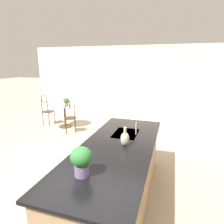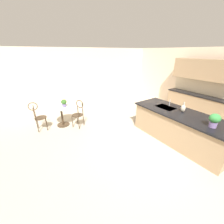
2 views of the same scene
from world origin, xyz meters
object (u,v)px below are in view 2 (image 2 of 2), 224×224
bistro_table (62,114)px  chair_near_window (78,112)px  chair_by_island (38,115)px  potted_plant_counter_far (215,120)px  potted_plant_on_table (64,103)px  vase_on_counter (183,108)px

bistro_table → chair_near_window: 0.67m
chair_by_island → potted_plant_counter_far: bearing=40.3°
chair_near_window → chair_by_island: same height
potted_plant_on_table → potted_plant_counter_far: potted_plant_counter_far is taller
vase_on_counter → chair_by_island: bearing=-130.0°
bistro_table → potted_plant_counter_far: bearing=33.7°
chair_near_window → potted_plant_counter_far: (3.30, 2.05, 0.54)m
bistro_table → chair_by_island: 0.76m
potted_plant_on_table → vase_on_counter: (2.80, 2.65, 0.14)m
bistro_table → chair_near_window: (0.47, 0.47, 0.13)m
bistro_table → potted_plant_on_table: 0.46m
chair_by_island → potted_plant_on_table: chair_by_island is taller
chair_near_window → chair_by_island: 1.33m
bistro_table → vase_on_counter: size_ratio=2.78×
chair_near_window → vase_on_counter: 3.36m
potted_plant_counter_far → vase_on_counter: size_ratio=1.15×
chair_by_island → potted_plant_on_table: (0.15, 0.87, 0.32)m
chair_near_window → chair_by_island: bearing=-114.0°
bistro_table → chair_by_island: (-0.08, -0.75, 0.13)m
chair_near_window → chair_by_island: (-0.54, -1.21, 0.00)m
potted_plant_counter_far → chair_near_window: bearing=-148.2°
chair_by_island → chair_near_window: bearing=66.0°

